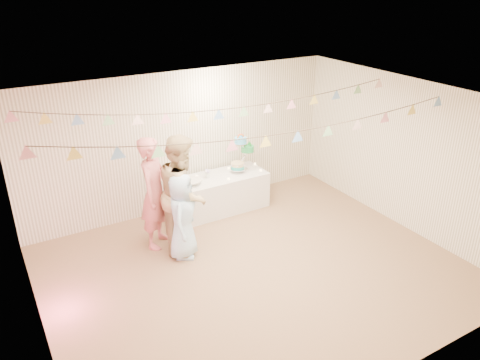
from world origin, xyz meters
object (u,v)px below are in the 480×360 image
person_adult_b (183,193)px  cake_stand (242,150)px  person_child (182,216)px  table (218,193)px  person_adult_a (155,193)px

person_adult_b → cake_stand: bearing=-32.6°
person_child → table: bearing=-13.6°
table → cake_stand: bearing=5.2°
person_adult_b → person_child: (-0.13, -0.23, -0.26)m
person_child → cake_stand: bearing=-22.7°
table → cake_stand: 0.93m
person_adult_a → table: bearing=-26.0°
table → person_adult_a: person_adult_a is taller
table → person_child: person_child is taller
person_adult_a → person_adult_b: bearing=-87.1°
cake_stand → person_adult_b: bearing=-150.8°
table → person_child: size_ratio=1.31×
cake_stand → person_child: 2.13m
person_adult_a → cake_stand: bearing=-30.2°
cake_stand → person_adult_b: size_ratio=0.36×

